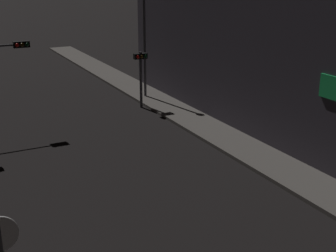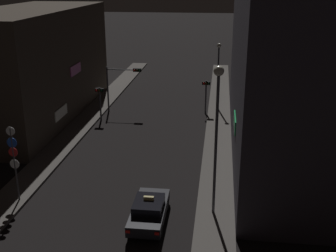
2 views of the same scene
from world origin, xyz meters
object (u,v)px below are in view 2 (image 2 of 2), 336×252
at_px(taxi, 149,210).
at_px(traffic_light_overhead, 121,79).
at_px(street_lamp_near_block, 217,114).
at_px(traffic_light_left_kerb, 100,97).
at_px(sign_pole_left, 14,157).
at_px(traffic_light_right_kerb, 206,90).
at_px(street_lamp_far_block, 218,68).

height_order(taxi, traffic_light_overhead, traffic_light_overhead).
xyz_separation_m(traffic_light_overhead, street_lamp_near_block, (9.62, -18.59, 2.75)).
bearing_deg(traffic_light_overhead, street_lamp_near_block, -62.64).
bearing_deg(street_lamp_near_block, traffic_light_overhead, 117.36).
height_order(traffic_light_left_kerb, sign_pole_left, sign_pole_left).
bearing_deg(traffic_light_overhead, traffic_light_right_kerb, 3.11).
distance_m(traffic_light_overhead, street_lamp_far_block, 9.79).
bearing_deg(traffic_light_right_kerb, taxi, -96.44).
xyz_separation_m(taxi, street_lamp_near_block, (3.53, 1.22, 5.35)).
bearing_deg(street_lamp_far_block, traffic_light_overhead, -166.45).
height_order(traffic_light_overhead, traffic_light_left_kerb, traffic_light_overhead).
xyz_separation_m(traffic_light_overhead, traffic_light_left_kerb, (-1.39, -2.88, -1.00)).
bearing_deg(taxi, street_lamp_near_block, 19.13).
distance_m(traffic_light_right_kerb, street_lamp_far_block, 2.83).
height_order(traffic_light_overhead, street_lamp_near_block, street_lamp_near_block).
relative_size(traffic_light_overhead, street_lamp_near_block, 0.54).
relative_size(traffic_light_overhead, street_lamp_far_block, 0.70).
bearing_deg(traffic_light_left_kerb, traffic_light_right_kerb, 18.88).
bearing_deg(sign_pole_left, traffic_light_overhead, 83.50).
relative_size(street_lamp_near_block, street_lamp_far_block, 1.30).
distance_m(street_lamp_near_block, street_lamp_far_block, 20.95).
height_order(traffic_light_overhead, street_lamp_far_block, street_lamp_far_block).
distance_m(traffic_light_left_kerb, street_lamp_far_block, 12.18).
height_order(traffic_light_right_kerb, sign_pole_left, sign_pole_left).
relative_size(sign_pole_left, street_lamp_far_block, 0.72).
xyz_separation_m(traffic_light_overhead, street_lamp_far_block, (9.47, 2.28, 0.95)).
height_order(taxi, sign_pole_left, sign_pole_left).
bearing_deg(street_lamp_near_block, taxi, -160.87).
bearing_deg(sign_pole_left, traffic_light_right_kerb, 61.13).
bearing_deg(traffic_light_right_kerb, sign_pole_left, -118.87).
relative_size(taxi, traffic_light_right_kerb, 1.33).
bearing_deg(sign_pole_left, street_lamp_far_block, 60.95).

